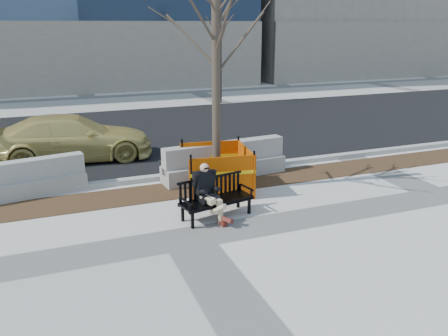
% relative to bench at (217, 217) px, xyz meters
% --- Properties ---
extents(ground, '(120.00, 120.00, 0.00)m').
position_rel_bench_xyz_m(ground, '(-0.87, -0.72, 0.00)').
color(ground, beige).
rests_on(ground, ground).
extents(mulch_strip, '(40.00, 1.20, 0.02)m').
position_rel_bench_xyz_m(mulch_strip, '(-0.87, 1.88, 0.00)').
color(mulch_strip, '#47301C').
rests_on(mulch_strip, ground).
extents(asphalt_street, '(60.00, 10.40, 0.01)m').
position_rel_bench_xyz_m(asphalt_street, '(-0.87, 8.08, 0.00)').
color(asphalt_street, black).
rests_on(asphalt_street, ground).
extents(curb, '(60.00, 0.25, 0.12)m').
position_rel_bench_xyz_m(curb, '(-0.87, 2.83, 0.06)').
color(curb, '#9E9B93').
rests_on(curb, ground).
extents(bench, '(1.66, 0.87, 0.84)m').
position_rel_bench_xyz_m(bench, '(0.00, 0.00, 0.00)').
color(bench, black).
rests_on(bench, ground).
extents(seated_man, '(0.66, 0.92, 1.17)m').
position_rel_bench_xyz_m(seated_man, '(-0.21, -0.00, 0.00)').
color(seated_man, black).
rests_on(seated_man, ground).
extents(tree_fence, '(2.61, 2.61, 5.74)m').
position_rel_bench_xyz_m(tree_fence, '(0.56, 1.50, 0.00)').
color(tree_fence, '#E34D00').
rests_on(tree_fence, ground).
extents(sedan, '(4.71, 2.22, 1.33)m').
position_rel_bench_xyz_m(sedan, '(-2.45, 5.54, 0.00)').
color(sedan, tan).
rests_on(sedan, ground).
extents(jersey_barrier_left, '(3.13, 1.15, 0.88)m').
position_rel_bench_xyz_m(jersey_barrier_left, '(-3.89, 2.73, 0.00)').
color(jersey_barrier_left, '#99978F').
rests_on(jersey_barrier_left, ground).
extents(jersey_barrier_right, '(3.38, 0.98, 0.96)m').
position_rel_bench_xyz_m(jersey_barrier_right, '(1.12, 2.40, 0.00)').
color(jersey_barrier_right, gray).
rests_on(jersey_barrier_right, ground).
extents(far_tree_right, '(2.52, 2.52, 5.41)m').
position_rel_bench_xyz_m(far_tree_right, '(5.27, 13.68, 0.00)').
color(far_tree_right, '#4E3E32').
rests_on(far_tree_right, ground).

